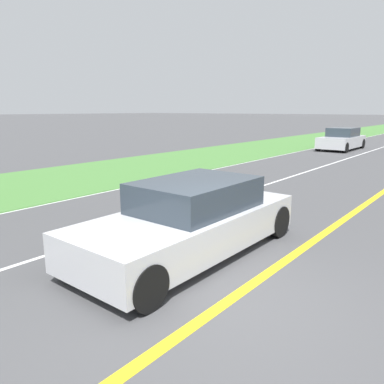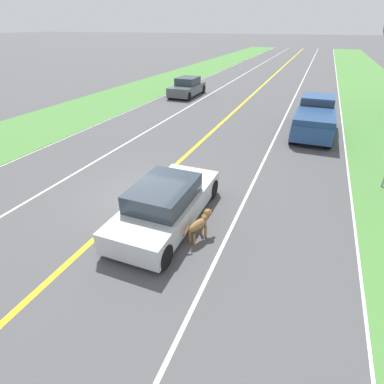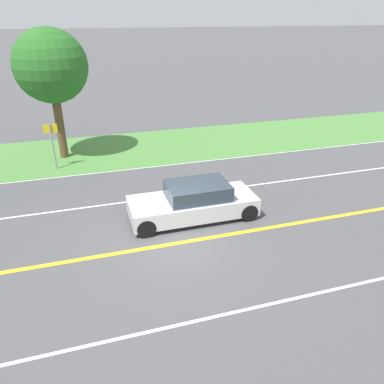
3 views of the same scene
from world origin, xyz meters
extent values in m
plane|color=#4C4C4F|center=(0.00, 0.00, 0.00)|extent=(400.00, 400.00, 0.00)
cube|color=yellow|center=(0.00, 0.00, 0.00)|extent=(0.18, 160.00, 0.01)
cube|color=white|center=(3.50, 0.00, 0.00)|extent=(0.10, 160.00, 0.01)
cube|color=silver|center=(1.53, -1.02, 0.50)|extent=(1.82, 4.64, 0.63)
cube|color=#2D3842|center=(1.53, -1.21, 1.09)|extent=(1.57, 2.23, 0.54)
cylinder|color=black|center=(2.36, 0.87, 0.33)|extent=(0.22, 0.65, 0.65)
cylinder|color=black|center=(2.36, -2.92, 0.33)|extent=(0.22, 0.65, 0.65)
cylinder|color=black|center=(0.71, 0.87, 0.33)|extent=(0.22, 0.65, 0.65)
cylinder|color=black|center=(0.71, -2.92, 0.33)|extent=(0.22, 0.65, 0.65)
ellipsoid|color=olive|center=(2.75, -1.58, 0.51)|extent=(0.45, 0.75, 0.27)
cylinder|color=olive|center=(2.91, -1.37, 0.19)|extent=(0.08, 0.08, 0.37)
cylinder|color=olive|center=(2.74, -1.84, 0.19)|extent=(0.08, 0.08, 0.37)
cylinder|color=olive|center=(2.76, -1.32, 0.19)|extent=(0.08, 0.08, 0.37)
cylinder|color=olive|center=(2.59, -1.79, 0.19)|extent=(0.08, 0.08, 0.37)
cylinder|color=olive|center=(2.85, -1.29, 0.62)|extent=(0.20, 0.23, 0.19)
sphere|color=olive|center=(2.89, -1.18, 0.69)|extent=(0.31, 0.31, 0.24)
ellipsoid|color=#331E14|center=(2.95, -1.02, 0.67)|extent=(0.14, 0.14, 0.09)
cone|color=brown|center=(2.95, -1.21, 0.78)|extent=(0.10, 0.10, 0.11)
cone|color=brown|center=(2.83, -1.16, 0.78)|extent=(0.10, 0.10, 0.11)
cylinder|color=olive|center=(2.60, -2.02, 0.55)|extent=(0.14, 0.27, 0.27)
cube|color=silver|center=(5.29, -21.41, 0.52)|extent=(1.85, 4.46, 0.69)
cube|color=#2D3842|center=(5.29, -21.59, 1.15)|extent=(1.59, 2.14, 0.56)
cylinder|color=black|center=(6.13, -19.60, 0.32)|extent=(0.22, 0.64, 0.64)
cylinder|color=black|center=(6.13, -23.23, 0.32)|extent=(0.22, 0.64, 0.64)
cylinder|color=black|center=(4.45, -19.60, 0.32)|extent=(0.22, 0.64, 0.64)
cylinder|color=black|center=(4.45, -23.23, 0.32)|extent=(0.22, 0.64, 0.64)
camera|label=1|loc=(-2.58, 4.00, 2.60)|focal=35.00mm
camera|label=2|loc=(5.14, -7.94, 5.38)|focal=28.00mm
camera|label=3|loc=(-10.15, 2.57, 6.91)|focal=35.00mm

